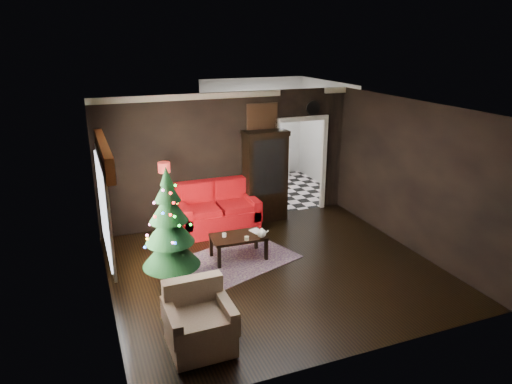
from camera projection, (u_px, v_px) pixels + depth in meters
name	position (u px, v px, depth m)	size (l,w,h in m)	color
floor	(275.00, 269.00, 8.17)	(5.50, 5.50, 0.00)	black
ceiling	(277.00, 109.00, 7.29)	(5.50, 5.50, 0.00)	white
wall_back	(228.00, 159.00, 9.94)	(5.50, 5.50, 0.00)	black
wall_front	(361.00, 257.00, 5.52)	(5.50, 5.50, 0.00)	black
wall_left	(102.00, 216.00, 6.77)	(5.50, 5.50, 0.00)	black
wall_right	(411.00, 176.00, 8.68)	(5.50, 5.50, 0.00)	black
doorway	(300.00, 167.00, 10.64)	(1.10, 0.10, 2.10)	white
left_window	(104.00, 208.00, 6.95)	(0.05, 1.60, 1.40)	white
valance	(104.00, 154.00, 6.72)	(0.12, 2.10, 0.35)	brown
kitchen_floor	(273.00, 191.00, 12.29)	(3.00, 3.00, 0.00)	white
kitchen_window	(253.00, 118.00, 13.03)	(0.70, 0.06, 0.70)	white
rug	(238.00, 259.00, 8.54)	(1.97, 1.43, 0.01)	#533546
loveseat	(218.00, 208.00, 9.69)	(1.70, 0.90, 1.00)	maroon
curio_cabinet	(265.00, 178.00, 10.14)	(0.90, 0.45, 1.90)	black
floor_lamp	(166.00, 199.00, 9.18)	(0.25, 0.25, 1.50)	black
christmas_tree	(169.00, 225.00, 7.37)	(0.94, 0.94, 1.79)	black
armchair	(199.00, 318.00, 5.95)	(0.83, 0.83, 0.85)	#C3B28C
coffee_table	(238.00, 247.00, 8.52)	(0.97, 0.58, 0.43)	black
teapot	(262.00, 233.00, 8.34)	(0.18, 0.18, 0.17)	white
cup_a	(224.00, 235.00, 8.40)	(0.08, 0.08, 0.07)	white
cup_b	(247.00, 238.00, 8.26)	(0.08, 0.08, 0.07)	#EDEACD
book	(253.00, 227.00, 8.53)	(0.18, 0.02, 0.25)	tan
wall_clock	(313.00, 108.00, 10.26)	(0.32, 0.32, 0.06)	silver
painting	(262.00, 117.00, 9.89)	(0.62, 0.05, 0.52)	#B47345
kitchen_counter	(256.00, 164.00, 13.21)	(1.80, 0.60, 0.90)	white
kitchen_table	(267.00, 182.00, 11.81)	(0.70, 0.70, 0.75)	brown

